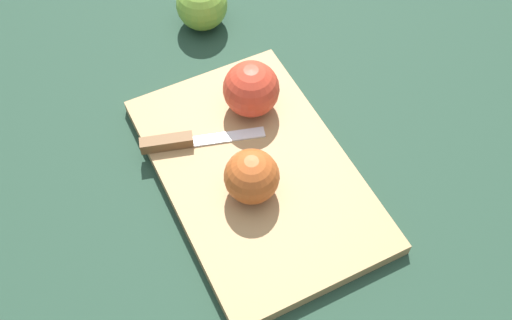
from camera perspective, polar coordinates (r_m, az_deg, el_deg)
name	(u,v)px	position (r m, az deg, el deg)	size (l,w,h in m)	color
ground_plane	(256,177)	(0.83, 0.00, -1.59)	(4.00, 4.00, 0.00)	#1E3828
cutting_board	(256,172)	(0.83, 0.00, -1.20)	(0.39, 0.26, 0.02)	#A37A4C
apple_half_left	(252,177)	(0.77, -0.43, -1.60)	(0.07, 0.07, 0.07)	#AD4C1E
apple_half_right	(251,89)	(0.85, -0.46, 6.76)	(0.08, 0.08, 0.08)	red
knife	(178,141)	(0.84, -7.40, 1.76)	(0.06, 0.17, 0.02)	silver
apple_whole	(202,5)	(1.01, -5.19, 14.52)	(0.08, 0.08, 0.10)	olive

